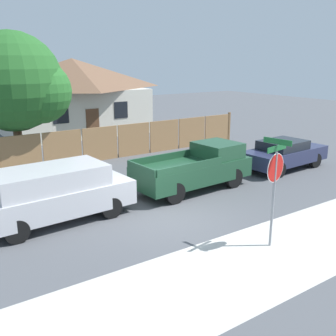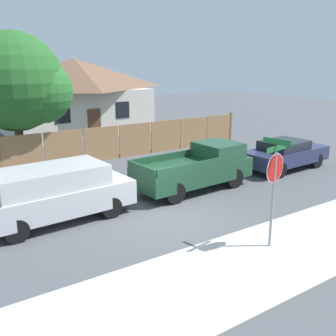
% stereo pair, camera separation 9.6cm
% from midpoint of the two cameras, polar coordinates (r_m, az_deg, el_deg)
% --- Properties ---
extents(ground_plane, '(80.00, 80.00, 0.00)m').
position_cam_midpoint_polar(ground_plane, '(13.06, 0.70, -7.25)').
color(ground_plane, '#4C4F54').
extents(sidewalk_strip, '(36.00, 3.20, 0.01)m').
position_cam_midpoint_polar(sidewalk_strip, '(10.60, 12.21, -13.28)').
color(sidewalk_strip, beige).
rests_on(sidewalk_strip, ground).
extents(wooden_fence, '(14.06, 0.12, 1.84)m').
position_cam_midpoint_polar(wooden_fence, '(21.39, -4.64, 4.14)').
color(wooden_fence, '#997047').
rests_on(wooden_fence, ground).
extents(house, '(10.02, 6.41, 5.15)m').
position_cam_midpoint_polar(house, '(28.67, -13.15, 10.29)').
color(house, beige).
rests_on(house, ground).
extents(oak_tree, '(4.83, 4.60, 6.36)m').
position_cam_midpoint_polar(oak_tree, '(19.81, -20.60, 11.35)').
color(oak_tree, brown).
rests_on(oak_tree, ground).
extents(red_suv, '(5.01, 2.20, 1.80)m').
position_cam_midpoint_polar(red_suv, '(13.01, -16.01, -3.39)').
color(red_suv, '#B7B7BC').
rests_on(red_suv, ground).
extents(orange_pickup, '(5.03, 2.10, 1.76)m').
position_cam_midpoint_polar(orange_pickup, '(15.71, 4.40, 0.02)').
color(orange_pickup, '#1E472D').
rests_on(orange_pickup, ground).
extents(parked_sedan, '(4.60, 2.00, 1.40)m').
position_cam_midpoint_polar(parked_sedan, '(19.41, 16.79, 1.98)').
color(parked_sedan, '#282D4C').
rests_on(parked_sedan, ground).
extents(stop_sign, '(0.91, 0.82, 3.05)m').
position_cam_midpoint_polar(stop_sign, '(10.86, 15.44, -1.01)').
color(stop_sign, gray).
rests_on(stop_sign, ground).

